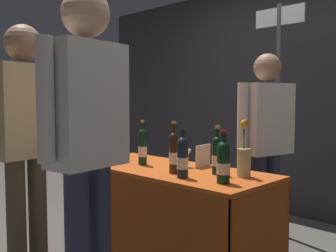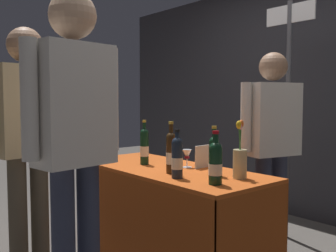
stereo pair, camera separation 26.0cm
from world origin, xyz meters
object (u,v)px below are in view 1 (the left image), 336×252
Objects in this scene: tasting_table at (168,199)px; display_bottle_0 at (174,152)px; featured_wine_bottle at (143,146)px; wine_glass_near_vendor at (187,155)px; vendor_presenter at (266,135)px; flower_vase at (244,158)px; taster_foreground_right at (87,130)px; booth_signpost at (278,98)px.

display_bottle_0 is at bearing -34.50° from tasting_table.
featured_wine_bottle is 0.40m from display_bottle_0.
wine_glass_near_vendor is 0.08× the size of vendor_presenter.
taster_foreground_right reaches higher than flower_vase.
flower_vase is at bearing 10.53° from tasting_table.
vendor_presenter is at bearing -72.34° from booth_signpost.
featured_wine_bottle is 0.96m from taster_foreground_right.
taster_foreground_right is (0.27, -0.85, 0.56)m from tasting_table.
tasting_table is 4.47× the size of display_bottle_0.
wine_glass_near_vendor is 0.71m from vendor_presenter.
wine_glass_near_vendor is 0.49m from flower_vase.
wine_glass_near_vendor is 1.15m from booth_signpost.
vendor_presenter is at bearing 78.64° from display_bottle_0.
wine_glass_near_vendor is at bearing -8.91° from vendor_presenter.
wine_glass_near_vendor is at bearing 2.98° from taster_foreground_right.
tasting_table is at bearing 9.22° from taster_foreground_right.
featured_wine_bottle is at bearing -109.60° from booth_signpost.
display_bottle_0 is (0.39, -0.07, 0.00)m from featured_wine_bottle.
tasting_table is 4.25× the size of flower_vase.
wine_glass_near_vendor is at bearing 178.91° from flower_vase.
featured_wine_bottle is at bearing 23.06° from taster_foreground_right.
display_bottle_0 is (0.17, -0.12, 0.37)m from tasting_table.
booth_signpost reaches higher than featured_wine_bottle.
booth_signpost reaches higher than display_bottle_0.
vendor_presenter is at bearing 67.20° from wine_glass_near_vendor.
display_bottle_0 reaches higher than featured_wine_bottle.
featured_wine_bottle is at bearing -151.76° from wine_glass_near_vendor.
featured_wine_bottle is at bearing -169.19° from flower_vase.
display_bottle_0 is 2.66× the size of wine_glass_near_vendor.
featured_wine_bottle is 0.16× the size of booth_signpost.
vendor_presenter reaches higher than flower_vase.
display_bottle_0 is 0.46m from flower_vase.
flower_vase is (0.57, 0.11, 0.35)m from tasting_table.
vendor_presenter is (0.27, 0.64, 0.12)m from wine_glass_near_vendor.
booth_signpost reaches higher than vendor_presenter.
tasting_table is at bearing 145.50° from display_bottle_0.
wine_glass_near_vendor is 0.36× the size of flower_vase.
display_bottle_0 is 0.17× the size of booth_signpost.
featured_wine_bottle reaches higher than tasting_table.
vendor_presenter reaches higher than display_bottle_0.
display_bottle_0 is at bearing 2.53° from vendor_presenter.
featured_wine_bottle is 2.59× the size of wine_glass_near_vendor.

